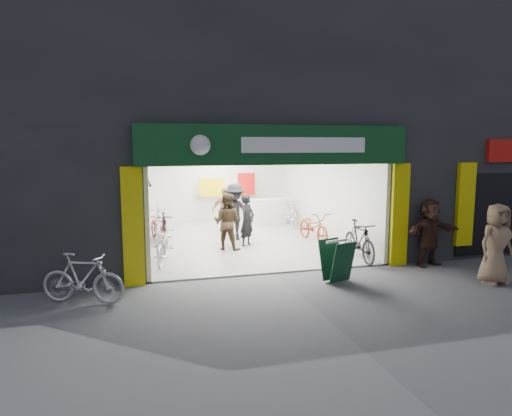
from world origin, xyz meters
name	(u,v)px	position (x,y,z in m)	size (l,w,h in m)	color
ground	(276,274)	(0.00, 0.00, 0.00)	(60.00, 60.00, 0.00)	#56565B
building	(257,107)	(0.91, 4.99, 4.31)	(17.00, 10.27, 8.00)	#232326
bike_left_front	(164,244)	(-2.50, 1.72, 0.50)	(0.66, 1.89, 1.00)	#A7A7AC
bike_left_midfront	(164,229)	(-2.31, 4.11, 0.48)	(0.45, 1.59, 0.96)	black
bike_left_midback	(157,228)	(-2.50, 4.58, 0.44)	(0.58, 1.68, 0.88)	maroon
bike_left_back	(159,224)	(-2.47, 4.37, 0.60)	(0.56, 1.99, 1.20)	#B9BABE
bike_right_front	(359,241)	(2.50, 0.60, 0.54)	(0.51, 1.79, 1.08)	black
bike_right_mid	(314,227)	(2.25, 3.11, 0.49)	(0.65, 1.86, 0.98)	maroon
bike_right_back	(289,213)	(2.40, 5.79, 0.55)	(0.52, 1.84, 1.10)	silver
parked_bike	(83,278)	(-4.23, -0.96, 0.50)	(0.47, 1.67, 1.00)	#B7B6BB
customer_a	(247,221)	(0.07, 3.03, 0.80)	(0.58, 0.38, 1.60)	black
customer_b	(227,222)	(-0.62, 2.71, 0.84)	(0.82, 0.64, 1.68)	#352718
customer_c	(235,213)	(-0.12, 3.91, 0.93)	(1.20, 0.69, 1.85)	black
customer_d	(226,210)	(-0.12, 5.35, 0.81)	(0.95, 0.39, 1.62)	#987658
pedestrian_near	(496,244)	(4.44, -2.00, 0.89)	(0.87, 0.57, 1.79)	#8B6E51
pedestrian_far	(430,232)	(3.99, -0.30, 0.86)	(1.60, 0.51, 1.72)	#3C231B
sandwich_board	(337,260)	(1.12, -0.96, 0.51)	(0.76, 0.77, 0.93)	#0E381E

